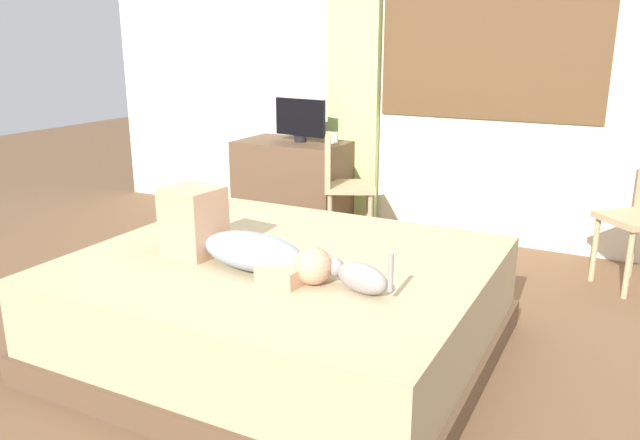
# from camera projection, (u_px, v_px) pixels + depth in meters

# --- Properties ---
(ground_plane) EXTENTS (16.00, 16.00, 0.00)m
(ground_plane) POSITION_uv_depth(u_px,v_px,m) (290.00, 349.00, 3.29)
(ground_plane) COLOR brown
(back_wall_with_window) EXTENTS (6.40, 0.14, 2.90)m
(back_wall_with_window) POSITION_uv_depth(u_px,v_px,m) (439.00, 53.00, 4.86)
(back_wall_with_window) COLOR beige
(back_wall_with_window) RESTS_ON ground
(bed) EXTENTS (2.01, 1.78, 0.52)m
(bed) POSITION_uv_depth(u_px,v_px,m) (284.00, 305.00, 3.19)
(bed) COLOR brown
(bed) RESTS_ON ground
(person_lying) EXTENTS (0.94, 0.36, 0.34)m
(person_lying) POSITION_uv_depth(u_px,v_px,m) (237.00, 242.00, 2.98)
(person_lying) COLOR #8C939E
(person_lying) RESTS_ON bed
(cat) EXTENTS (0.35, 0.18, 0.21)m
(cat) POSITION_uv_depth(u_px,v_px,m) (359.00, 276.00, 2.67)
(cat) COLOR gray
(cat) RESTS_ON bed
(desk) EXTENTS (0.90, 0.56, 0.74)m
(desk) POSITION_uv_depth(u_px,v_px,m) (293.00, 185.00, 5.31)
(desk) COLOR brown
(desk) RESTS_ON ground
(tv_monitor) EXTENTS (0.48, 0.10, 0.35)m
(tv_monitor) POSITION_uv_depth(u_px,v_px,m) (300.00, 120.00, 5.12)
(tv_monitor) COLOR black
(tv_monitor) RESTS_ON desk
(cup) EXTENTS (0.08, 0.08, 0.08)m
(cup) POSITION_uv_depth(u_px,v_px,m) (333.00, 138.00, 5.12)
(cup) COLOR white
(cup) RESTS_ON desk
(chair_by_desk) EXTENTS (0.51, 0.51, 0.86)m
(chair_by_desk) POSITION_uv_depth(u_px,v_px,m) (341.00, 181.00, 4.83)
(chair_by_desk) COLOR tan
(chair_by_desk) RESTS_ON ground
(curtain_left) EXTENTS (0.44, 0.06, 2.49)m
(curtain_left) POSITION_uv_depth(u_px,v_px,m) (354.00, 78.00, 5.12)
(curtain_left) COLOR #ADCC75
(curtain_left) RESTS_ON ground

